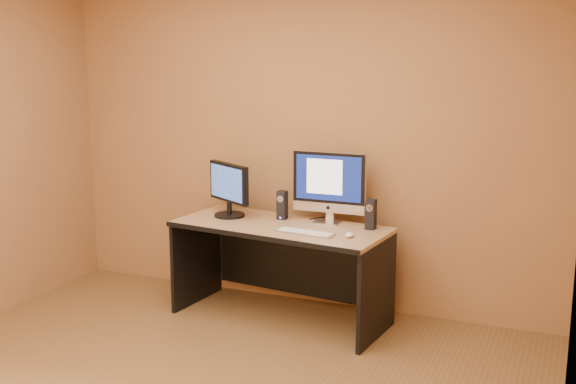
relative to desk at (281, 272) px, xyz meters
The scene contains 10 objects.
walls 1.81m from the desk, 90.16° to the right, with size 4.00×4.00×2.60m, color olive, non-canonical shape.
desk is the anchor object (origin of this frame).
imac 0.72m from the desk, 34.45° to the left, with size 0.55×0.20×0.53m, color #BCBDC1, non-canonical shape.
second_monitor 0.73m from the desk, 168.52° to the left, with size 0.47×0.23×0.41m, color black, non-canonical shape.
speaker_left 0.50m from the desk, 109.12° to the left, with size 0.07×0.07×0.21m, color black, non-canonical shape.
speaker_right 0.80m from the desk, 12.00° to the left, with size 0.07×0.07×0.21m, color black, non-canonical shape.
keyboard 0.48m from the desk, 32.39° to the right, with size 0.42×0.11×0.02m, color #B0B0B4.
mouse 0.69m from the desk, 12.62° to the right, with size 0.06×0.10×0.03m, color white.
cable_a 0.57m from the desk, 42.90° to the left, with size 0.01×0.01×0.21m, color black.
cable_b 0.51m from the desk, 57.70° to the left, with size 0.01×0.01×0.17m, color black.
Camera 1 is at (2.01, -3.11, 2.00)m, focal length 45.00 mm.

